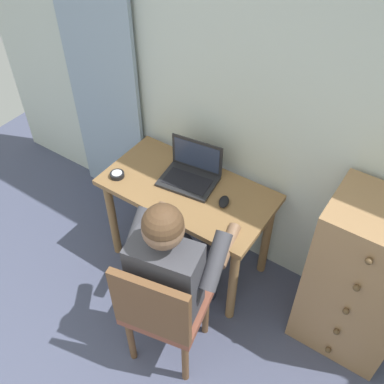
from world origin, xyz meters
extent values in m
cube|color=silver|center=(0.00, 2.20, 1.25)|extent=(4.80, 0.05, 2.50)
cube|color=#8EA3B7|center=(-1.30, 2.13, 1.10)|extent=(0.63, 0.03, 2.20)
cube|color=olive|center=(-0.40, 1.85, 0.70)|extent=(1.07, 0.56, 0.03)
cylinder|color=olive|center=(-0.88, 1.63, 0.34)|extent=(0.06, 0.06, 0.68)
cylinder|color=olive|center=(0.07, 1.63, 0.34)|extent=(0.06, 0.06, 0.68)
cylinder|color=olive|center=(-0.88, 2.07, 0.34)|extent=(0.06, 0.06, 0.68)
cylinder|color=olive|center=(0.07, 2.07, 0.34)|extent=(0.06, 0.06, 0.68)
cube|color=#9E754C|center=(0.70, 1.93, 0.54)|extent=(0.54, 0.43, 1.08)
sphere|color=brown|center=(0.70, 1.70, 0.11)|extent=(0.04, 0.04, 0.04)
sphere|color=brown|center=(0.70, 1.70, 0.32)|extent=(0.04, 0.04, 0.04)
sphere|color=brown|center=(0.70, 1.70, 0.54)|extent=(0.04, 0.04, 0.04)
sphere|color=brown|center=(0.70, 1.70, 0.76)|extent=(0.04, 0.04, 0.04)
sphere|color=brown|center=(0.70, 1.70, 0.97)|extent=(0.04, 0.04, 0.04)
cube|color=brown|center=(-0.13, 1.26, 0.45)|extent=(0.49, 0.48, 0.05)
cube|color=brown|center=(-0.10, 1.08, 0.68)|extent=(0.42, 0.12, 0.42)
cylinder|color=brown|center=(0.00, 1.45, 0.21)|extent=(0.04, 0.04, 0.42)
cylinder|color=brown|center=(-0.33, 1.38, 0.21)|extent=(0.04, 0.04, 0.42)
cylinder|color=brown|center=(0.07, 1.13, 0.21)|extent=(0.04, 0.04, 0.42)
cylinder|color=brown|center=(-0.27, 1.07, 0.21)|extent=(0.04, 0.04, 0.42)
cylinder|color=#33384C|center=(-0.09, 1.49, 0.49)|extent=(0.22, 0.42, 0.14)
cylinder|color=#33384C|center=(-0.26, 1.45, 0.49)|extent=(0.22, 0.42, 0.14)
cylinder|color=#33384C|center=(-0.13, 1.69, 0.25)|extent=(0.11, 0.11, 0.49)
cylinder|color=#33384C|center=(-0.30, 1.65, 0.25)|extent=(0.11, 0.11, 0.49)
cube|color=#3F3F47|center=(-0.13, 1.25, 0.72)|extent=(0.39, 0.27, 0.46)
cylinder|color=#3F3F47|center=(0.06, 1.42, 0.80)|extent=(0.15, 0.31, 0.25)
cylinder|color=#3F3F47|center=(-0.37, 1.33, 0.80)|extent=(0.15, 0.31, 0.25)
cylinder|color=#846047|center=(0.02, 1.62, 0.70)|extent=(0.12, 0.28, 0.11)
cylinder|color=#846047|center=(-0.41, 1.53, 0.70)|extent=(0.12, 0.28, 0.11)
sphere|color=#846047|center=(-0.13, 1.26, 1.08)|extent=(0.20, 0.20, 0.20)
sphere|color=#513823|center=(-0.13, 1.26, 1.11)|extent=(0.20, 0.20, 0.20)
cube|color=#232326|center=(-0.43, 1.89, 0.73)|extent=(0.37, 0.28, 0.02)
cube|color=black|center=(-0.43, 1.88, 0.74)|extent=(0.30, 0.19, 0.00)
cube|color=#232326|center=(-0.45, 2.02, 0.85)|extent=(0.34, 0.05, 0.22)
cube|color=#2D3851|center=(-0.44, 2.01, 0.85)|extent=(0.30, 0.04, 0.18)
ellipsoid|color=black|center=(-0.15, 1.86, 0.73)|extent=(0.09, 0.11, 0.03)
cylinder|color=black|center=(-0.83, 1.69, 0.73)|extent=(0.09, 0.09, 0.03)
cylinder|color=silver|center=(-0.83, 1.69, 0.75)|extent=(0.06, 0.06, 0.00)
camera|label=1|loc=(0.72, 0.24, 2.60)|focal=41.55mm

